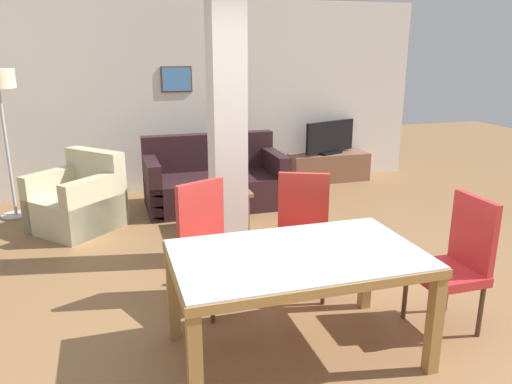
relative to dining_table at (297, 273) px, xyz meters
The scene contains 13 objects.
ground_plane 0.60m from the dining_table, ahead, with size 18.00×18.00×0.00m, color olive.
back_wall 4.52m from the dining_table, 90.01° to the left, with size 7.20×0.09×2.70m.
divider_pillar 1.86m from the dining_table, 91.68° to the left, with size 0.31×0.34×2.70m.
dining_table is the anchor object (origin of this frame).
dining_chair_far_right 0.99m from the dining_table, 65.99° to the left, with size 0.61×0.61×1.01m.
dining_chair_far_left 0.97m from the dining_table, 114.53° to the left, with size 0.61×0.61×1.01m.
dining_chair_head_right 1.25m from the dining_table, ahead, with size 0.46×0.46×1.01m.
sofa 3.48m from the dining_table, 86.93° to the left, with size 1.79×0.93×0.91m.
armchair 3.43m from the dining_table, 116.08° to the left, with size 1.17×1.17×0.88m.
coffee_table 2.58m from the dining_table, 87.44° to the left, with size 0.56×0.47×0.46m.
bottle 2.64m from the dining_table, 85.88° to the left, with size 0.08×0.08×0.23m.
tv_stand 4.73m from the dining_table, 62.47° to the left, with size 1.26×0.40×0.44m.
tv_screen 4.71m from the dining_table, 62.47° to the left, with size 0.91×0.36×0.51m.
Camera 1 is at (-1.13, -2.80, 2.04)m, focal length 35.00 mm.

